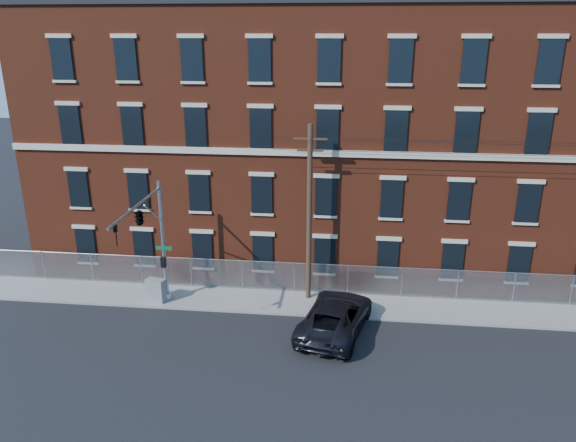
{
  "coord_description": "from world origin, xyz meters",
  "views": [
    {
      "loc": [
        3.96,
        -22.64,
        14.6
      ],
      "look_at": [
        1.01,
        4.0,
        5.3
      ],
      "focal_mm": 34.0,
      "sensor_mm": 36.0,
      "label": 1
    }
  ],
  "objects_px": {
    "pickup_truck": "(335,316)",
    "utility_cabinet": "(156,290)",
    "utility_pole_near": "(309,211)",
    "traffic_signal_mast": "(146,226)"
  },
  "relations": [
    {
      "from": "pickup_truck",
      "to": "utility_cabinet",
      "type": "xyz_separation_m",
      "value": [
        -10.18,
        1.99,
        -0.08
      ]
    },
    {
      "from": "utility_pole_near",
      "to": "utility_cabinet",
      "type": "height_order",
      "value": "utility_pole_near"
    },
    {
      "from": "utility_cabinet",
      "to": "pickup_truck",
      "type": "bearing_deg",
      "value": 2.94
    },
    {
      "from": "traffic_signal_mast",
      "to": "utility_cabinet",
      "type": "relative_size",
      "value": 5.21
    },
    {
      "from": "utility_pole_near",
      "to": "pickup_truck",
      "type": "xyz_separation_m",
      "value": [
        1.64,
        -3.39,
        -4.47
      ]
    },
    {
      "from": "traffic_signal_mast",
      "to": "utility_cabinet",
      "type": "distance_m",
      "value": 5.05
    },
    {
      "from": "pickup_truck",
      "to": "utility_cabinet",
      "type": "height_order",
      "value": "pickup_truck"
    },
    {
      "from": "utility_pole_near",
      "to": "traffic_signal_mast",
      "type": "bearing_deg",
      "value": -156.86
    },
    {
      "from": "traffic_signal_mast",
      "to": "utility_pole_near",
      "type": "distance_m",
      "value": 8.7
    },
    {
      "from": "utility_cabinet",
      "to": "traffic_signal_mast",
      "type": "bearing_deg",
      "value": -60.94
    }
  ]
}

